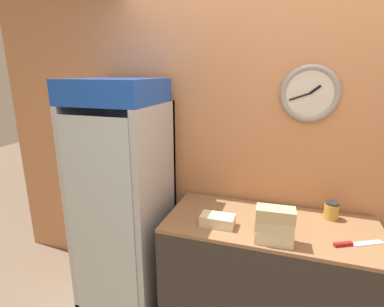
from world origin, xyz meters
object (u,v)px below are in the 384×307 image
object	(u,v)px
chefs_knife	(352,244)
sandwich_flat_left	(218,220)
sandwich_stack_bottom	(274,237)
beverage_cooler	(126,185)
sandwich_stack_top	(276,214)
sandwich_stack_middle	(275,226)
condiment_jar	(331,211)

from	to	relation	value
chefs_knife	sandwich_flat_left	bearing A→B (deg)	-178.41
chefs_knife	sandwich_stack_bottom	bearing A→B (deg)	-165.22
chefs_knife	beverage_cooler	bearing A→B (deg)	174.20
sandwich_stack_bottom	sandwich_stack_top	size ratio (longest dim) A/B	1.00
sandwich_stack_middle	sandwich_stack_top	distance (m)	0.08
condiment_jar	sandwich_stack_bottom	bearing A→B (deg)	-129.36
beverage_cooler	sandwich_flat_left	size ratio (longest dim) A/B	8.06
sandwich_flat_left	condiment_jar	distance (m)	0.83
sandwich_stack_bottom	sandwich_stack_middle	world-z (taller)	sandwich_stack_middle
sandwich_stack_middle	sandwich_stack_top	xyz separation A→B (m)	(0.00, 0.00, 0.08)
chefs_knife	sandwich_stack_middle	bearing A→B (deg)	-165.22
beverage_cooler	condiment_jar	distance (m)	1.57
sandwich_flat_left	chefs_knife	world-z (taller)	sandwich_flat_left
chefs_knife	condiment_jar	bearing A→B (deg)	104.91
sandwich_stack_bottom	sandwich_stack_top	xyz separation A→B (m)	(0.00, 0.00, 0.15)
sandwich_stack_bottom	sandwich_stack_top	bearing A→B (deg)	0.00
sandwich_stack_top	sandwich_stack_middle	bearing A→B (deg)	0.00
sandwich_stack_bottom	sandwich_stack_middle	distance (m)	0.08
sandwich_stack_middle	chefs_knife	distance (m)	0.48
sandwich_stack_middle	beverage_cooler	bearing A→B (deg)	166.44
sandwich_stack_top	sandwich_flat_left	bearing A→B (deg)	165.63
sandwich_stack_top	condiment_jar	world-z (taller)	sandwich_stack_top
sandwich_stack_bottom	chefs_knife	size ratio (longest dim) A/B	0.77
sandwich_stack_middle	sandwich_stack_bottom	bearing A→B (deg)	0.00
sandwich_stack_bottom	sandwich_stack_middle	bearing A→B (deg)	0.00
sandwich_stack_middle	sandwich_flat_left	world-z (taller)	sandwich_stack_middle
sandwich_stack_bottom	sandwich_flat_left	world-z (taller)	sandwich_stack_bottom
sandwich_stack_bottom	sandwich_stack_top	world-z (taller)	sandwich_stack_top
beverage_cooler	chefs_knife	world-z (taller)	beverage_cooler
sandwich_flat_left	condiment_jar	world-z (taller)	condiment_jar
sandwich_stack_bottom	condiment_jar	bearing A→B (deg)	50.64
sandwich_stack_bottom	sandwich_stack_middle	xyz separation A→B (m)	(0.00, 0.00, 0.08)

